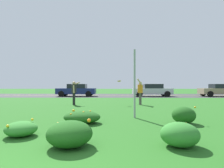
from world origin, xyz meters
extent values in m
plane|color=#26601E|center=(0.00, 11.38, 0.00)|extent=(120.00, 120.00, 0.00)
cube|color=#38383A|center=(0.00, 22.75, 0.00)|extent=(120.00, 9.32, 0.01)
cube|color=yellow|center=(0.00, 22.75, 0.01)|extent=(120.00, 0.16, 0.00)
ellipsoid|color=#1E5619|center=(0.79, 4.65, 0.21)|extent=(1.24, 0.99, 0.41)
sphere|color=gold|center=(0.48, 4.38, 0.34)|extent=(0.07, 0.07, 0.07)
sphere|color=gold|center=(0.86, 4.50, 0.39)|extent=(0.08, 0.08, 0.08)
sphere|color=gold|center=(1.17, 4.63, 0.27)|extent=(0.09, 0.09, 0.09)
sphere|color=gold|center=(0.71, 4.93, 0.31)|extent=(0.08, 0.08, 0.08)
sphere|color=gold|center=(1.05, 4.73, 0.39)|extent=(0.06, 0.06, 0.06)
sphere|color=gold|center=(0.48, 4.73, 0.41)|extent=(0.09, 0.09, 0.09)
sphere|color=gold|center=(0.72, 4.92, 0.27)|extent=(0.07, 0.07, 0.07)
ellipsoid|color=#337F2D|center=(-0.45, 2.97, 0.19)|extent=(0.78, 0.79, 0.37)
sphere|color=yellow|center=(-0.63, 2.68, 0.32)|extent=(0.07, 0.07, 0.07)
sphere|color=yellow|center=(-0.25, 3.16, 0.39)|extent=(0.07, 0.07, 0.07)
sphere|color=yellow|center=(-0.38, 2.80, 0.24)|extent=(0.05, 0.05, 0.05)
ellipsoid|color=#1E5619|center=(0.97, 2.18, 0.27)|extent=(0.95, 0.99, 0.54)
sphere|color=orange|center=(1.04, 1.87, 0.40)|extent=(0.09, 0.09, 0.09)
sphere|color=orange|center=(0.60, 2.17, 0.32)|extent=(0.07, 0.07, 0.07)
sphere|color=orange|center=(1.35, 2.34, 0.52)|extent=(0.08, 0.08, 0.08)
sphere|color=orange|center=(0.89, 2.28, 0.35)|extent=(0.07, 0.07, 0.07)
sphere|color=orange|center=(0.68, 2.35, 0.44)|extent=(0.07, 0.07, 0.07)
ellipsoid|color=#1E5619|center=(4.21, 4.67, 0.28)|extent=(0.77, 0.80, 0.57)
sphere|color=gold|center=(4.12, 4.53, 0.43)|extent=(0.09, 0.09, 0.09)
sphere|color=gold|center=(4.57, 4.61, 0.55)|extent=(0.07, 0.07, 0.07)
sphere|color=gold|center=(4.27, 4.54, 0.35)|extent=(0.07, 0.07, 0.07)
sphere|color=gold|center=(4.26, 4.54, 0.41)|extent=(0.07, 0.07, 0.07)
ellipsoid|color=#337F2D|center=(3.27, 2.23, 0.25)|extent=(0.81, 0.76, 0.51)
sphere|color=gold|center=(3.09, 2.15, 0.38)|extent=(0.09, 0.09, 0.09)
sphere|color=gold|center=(3.41, 2.44, 0.43)|extent=(0.06, 0.06, 0.06)
sphere|color=gold|center=(3.38, 2.43, 0.33)|extent=(0.08, 0.08, 0.08)
sphere|color=gold|center=(3.25, 2.47, 0.31)|extent=(0.06, 0.06, 0.06)
sphere|color=gold|center=(3.46, 2.40, 0.44)|extent=(0.06, 0.06, 0.06)
sphere|color=gold|center=(3.14, 2.15, 0.31)|extent=(0.06, 0.06, 0.06)
cube|color=#93969B|center=(2.67, 5.79, 1.35)|extent=(0.07, 0.10, 2.71)
cylinder|color=#232328|center=(-0.82, 10.70, 1.06)|extent=(0.34, 0.34, 0.56)
sphere|color=tan|center=(-0.82, 10.70, 1.44)|extent=(0.21, 0.21, 0.21)
cylinder|color=black|center=(-0.83, 10.78, 0.39)|extent=(0.14, 0.14, 0.79)
cylinder|color=black|center=(-0.82, 10.61, 0.39)|extent=(0.14, 0.14, 0.79)
cylinder|color=tan|center=(-0.73, 10.90, 1.39)|extent=(0.53, 0.11, 0.27)
cylinder|color=tan|center=(-0.80, 10.50, 1.04)|extent=(0.11, 0.09, 0.53)
cylinder|color=orange|center=(3.55, 10.89, 1.06)|extent=(0.34, 0.34, 0.55)
sphere|color=tan|center=(3.55, 10.89, 1.43)|extent=(0.21, 0.21, 0.21)
cylinder|color=#4C4742|center=(3.55, 10.81, 0.39)|extent=(0.14, 0.14, 0.78)
cylinder|color=#4C4742|center=(3.54, 10.98, 0.39)|extent=(0.14, 0.14, 0.78)
cylinder|color=tan|center=(3.49, 10.69, 1.50)|extent=(0.38, 0.11, 0.47)
cylinder|color=tan|center=(3.52, 11.09, 1.04)|extent=(0.11, 0.09, 0.52)
cylinder|color=orange|center=(2.15, 11.01, 1.57)|extent=(0.24, 0.23, 0.09)
torus|color=orange|center=(2.15, 11.01, 1.57)|extent=(0.24, 0.24, 0.09)
cube|color=#937F60|center=(14.02, 20.66, 0.62)|extent=(4.50, 1.82, 0.66)
cube|color=black|center=(14.12, 20.66, 1.19)|extent=(2.10, 1.64, 0.52)
cylinder|color=black|center=(12.47, 19.77, 0.33)|extent=(0.66, 0.22, 0.66)
cylinder|color=black|center=(12.47, 21.55, 0.33)|extent=(0.66, 0.22, 0.66)
cube|color=#B7BABF|center=(6.16, 20.66, 0.62)|extent=(4.50, 1.82, 0.66)
cube|color=black|center=(6.26, 20.66, 1.19)|extent=(2.10, 1.64, 0.52)
cylinder|color=black|center=(4.61, 19.77, 0.33)|extent=(0.66, 0.22, 0.66)
cylinder|color=black|center=(4.61, 21.55, 0.33)|extent=(0.66, 0.22, 0.66)
cylinder|color=black|center=(7.71, 19.77, 0.33)|extent=(0.66, 0.22, 0.66)
cylinder|color=black|center=(7.71, 21.55, 0.33)|extent=(0.66, 0.22, 0.66)
cube|color=navy|center=(-2.73, 20.66, 0.62)|extent=(4.50, 1.82, 0.66)
cube|color=black|center=(-2.63, 20.66, 1.19)|extent=(2.10, 1.64, 0.52)
cylinder|color=black|center=(-4.28, 19.77, 0.33)|extent=(0.66, 0.22, 0.66)
cylinder|color=black|center=(-4.28, 21.55, 0.33)|extent=(0.66, 0.22, 0.66)
cylinder|color=black|center=(-1.18, 19.77, 0.33)|extent=(0.66, 0.22, 0.66)
cylinder|color=black|center=(-1.18, 21.55, 0.33)|extent=(0.66, 0.22, 0.66)
camera|label=1|loc=(1.94, -1.80, 1.28)|focal=30.68mm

